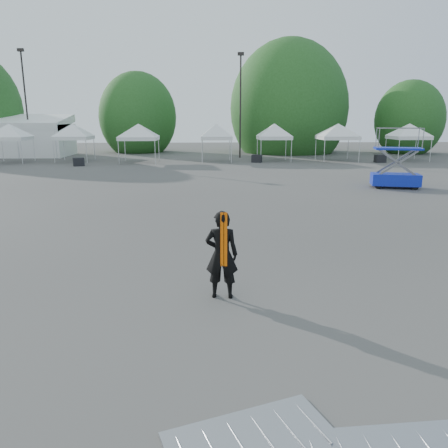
{
  "coord_description": "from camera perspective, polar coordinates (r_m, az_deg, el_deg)",
  "views": [
    {
      "loc": [
        -0.43,
        -11.27,
        3.77
      ],
      "look_at": [
        0.01,
        -1.08,
        1.3
      ],
      "focal_mm": 35.0,
      "sensor_mm": 36.0,
      "label": 1
    }
  ],
  "objects": [
    {
      "name": "tent_e",
      "position": [
        39.47,
        -1.01,
        12.59
      ],
      "size": [
        3.87,
        3.87,
        3.88
      ],
      "color": "silver",
      "rests_on": "ground"
    },
    {
      "name": "tent_b",
      "position": [
        42.59,
        -26.27,
        11.3
      ],
      "size": [
        4.24,
        4.24,
        3.88
      ],
      "color": "silver",
      "rests_on": "ground"
    },
    {
      "name": "tree_mid_w",
      "position": [
        51.83,
        -11.17,
        13.56
      ],
      "size": [
        4.16,
        4.16,
        6.33
      ],
      "color": "#382314",
      "rests_on": "ground"
    },
    {
      "name": "tent_f",
      "position": [
        40.23,
        6.6,
        12.53
      ],
      "size": [
        4.08,
        4.08,
        3.88
      ],
      "color": "silver",
      "rests_on": "ground"
    },
    {
      "name": "tent_d",
      "position": [
        39.34,
        -11.11,
        12.34
      ],
      "size": [
        4.61,
        4.61,
        3.88
      ],
      "color": "silver",
      "rests_on": "ground"
    },
    {
      "name": "tree_mid_e",
      "position": [
        51.16,
        8.44,
        14.69
      ],
      "size": [
        5.12,
        5.12,
        7.79
      ],
      "color": "#382314",
      "rests_on": "ground"
    },
    {
      "name": "tree_far_e",
      "position": [
        53.23,
        23.03,
        12.42
      ],
      "size": [
        3.84,
        3.84,
        5.84
      ],
      "color": "#382314",
      "rests_on": "ground"
    },
    {
      "name": "tent_c",
      "position": [
        41.74,
        -19.13,
        11.92
      ],
      "size": [
        4.23,
        4.23,
        3.88
      ],
      "color": "silver",
      "rests_on": "ground"
    },
    {
      "name": "crate_east",
      "position": [
        41.02,
        19.72,
        8.04
      ],
      "size": [
        0.91,
        0.73,
        0.68
      ],
      "primitive_type": "cube",
      "rotation": [
        0.0,
        0.0,
        0.06
      ],
      "color": "black",
      "rests_on": "ground"
    },
    {
      "name": "ground",
      "position": [
        11.89,
        -0.25,
        -4.87
      ],
      "size": [
        120.0,
        120.0,
        0.0
      ],
      "primitive_type": "plane",
      "color": "#474442",
      "rests_on": "ground"
    },
    {
      "name": "crate_mid",
      "position": [
        38.89,
        4.3,
        8.52
      ],
      "size": [
        1.01,
        0.89,
        0.66
      ],
      "primitive_type": "cube",
      "rotation": [
        0.0,
        0.0,
        -0.31
      ],
      "color": "black",
      "rests_on": "ground"
    },
    {
      "name": "light_pole_east",
      "position": [
        43.44,
        2.16,
        15.92
      ],
      "size": [
        0.6,
        0.25,
        9.8
      ],
      "color": "black",
      "rests_on": "ground"
    },
    {
      "name": "crate_west",
      "position": [
        37.75,
        -18.45,
        7.71
      ],
      "size": [
        1.03,
        0.93,
        0.66
      ],
      "primitive_type": "cube",
      "rotation": [
        0.0,
        0.0,
        0.38
      ],
      "color": "black",
      "rests_on": "ground"
    },
    {
      "name": "man",
      "position": [
        9.28,
        -0.31,
        -4.02
      ],
      "size": [
        0.74,
        0.53,
        1.92
      ],
      "rotation": [
        0.0,
        0.0,
        3.04
      ],
      "color": "black",
      "rests_on": "ground"
    },
    {
      "name": "light_pole_west",
      "position": [
        48.6,
        -24.51,
        14.81
      ],
      "size": [
        0.6,
        0.25,
        10.3
      ],
      "color": "black",
      "rests_on": "ground"
    },
    {
      "name": "tent_g",
      "position": [
        41.35,
        14.68,
        12.21
      ],
      "size": [
        4.65,
        4.65,
        3.88
      ],
      "color": "silver",
      "rests_on": "ground"
    },
    {
      "name": "tent_h",
      "position": [
        43.68,
        23.08,
        11.63
      ],
      "size": [
        4.36,
        4.36,
        3.88
      ],
      "color": "silver",
      "rests_on": "ground"
    },
    {
      "name": "scissor_lift",
      "position": [
        26.01,
        21.68,
        8.01
      ],
      "size": [
        2.77,
        1.84,
        3.28
      ],
      "rotation": [
        0.0,
        0.0,
        -0.24
      ],
      "color": "#0C12A8",
      "rests_on": "ground"
    },
    {
      "name": "barrier_left",
      "position": [
        5.84,
        3.59,
        -26.2
      ],
      "size": [
        2.25,
        1.63,
        0.06
      ],
      "rotation": [
        0.0,
        0.0,
        0.34
      ],
      "color": "#94969B",
      "rests_on": "ground"
    }
  ]
}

